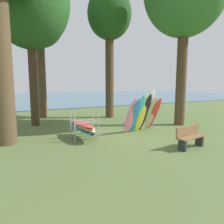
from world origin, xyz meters
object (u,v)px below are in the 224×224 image
at_px(tree_mid_behind, 29,3).
at_px(board_storage_rack, 84,127).
at_px(park_bench, 190,136).
at_px(leaning_board_pile, 143,114).
at_px(tree_far_right_back, 39,21).
at_px(tree_far_left_back, 109,18).

distance_m(tree_mid_behind, board_storage_rack, 7.91).
bearing_deg(board_storage_rack, tree_mid_behind, 110.09).
bearing_deg(park_bench, leaning_board_pile, 91.57).
bearing_deg(tree_mid_behind, leaning_board_pile, -43.20).
bearing_deg(tree_far_right_back, tree_far_left_back, -29.01).
distance_m(tree_far_left_back, board_storage_rack, 9.01).
height_order(tree_mid_behind, tree_far_left_back, tree_mid_behind).
bearing_deg(leaning_board_pile, tree_far_right_back, 116.86).
relative_size(tree_far_right_back, board_storage_rack, 4.28).
height_order(tree_far_left_back, leaning_board_pile, tree_far_left_back).
height_order(tree_mid_behind, board_storage_rack, tree_mid_behind).
bearing_deg(board_storage_rack, park_bench, -44.16).
xyz_separation_m(leaning_board_pile, board_storage_rack, (-3.15, 0.13, -0.41)).
height_order(tree_far_right_back, park_bench, tree_far_right_back).
xyz_separation_m(tree_far_left_back, board_storage_rack, (-3.76, -4.91, -6.56)).
xyz_separation_m(tree_far_left_back, park_bench, (-0.52, -8.05, -6.66)).
relative_size(tree_far_left_back, park_bench, 6.34).
height_order(leaning_board_pile, board_storage_rack, leaning_board_pile).
relative_size(tree_far_left_back, tree_far_right_back, 1.00).
height_order(tree_far_right_back, board_storage_rack, tree_far_right_back).
bearing_deg(tree_far_right_back, board_storage_rack, -85.07).
xyz_separation_m(tree_far_left_back, tree_far_right_back, (-4.39, 2.43, -0.17)).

